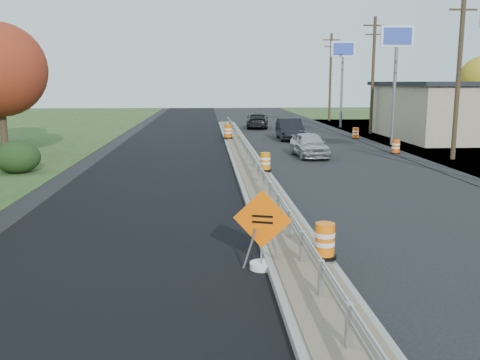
{
  "coord_description": "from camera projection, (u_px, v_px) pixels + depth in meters",
  "views": [
    {
      "loc": [
        -2.16,
        -19.5,
        4.24
      ],
      "look_at": [
        -1.06,
        -2.45,
        1.1
      ],
      "focal_mm": 40.0,
      "sensor_mm": 36.0,
      "label": 1
    }
  ],
  "objects": [
    {
      "name": "barrel_shoulder_near",
      "position": [
        396.0,
        147.0,
        31.95
      ],
      "size": [
        0.58,
        0.58,
        0.85
      ],
      "color": "black",
      "rests_on": "ground"
    },
    {
      "name": "guardrail",
      "position": [
        246.0,
        148.0,
        28.75
      ],
      "size": [
        0.1,
        46.15,
        0.72
      ],
      "color": "silver",
      "rests_on": "median"
    },
    {
      "name": "milled_overlay",
      "position": [
        165.0,
        160.0,
        29.58
      ],
      "size": [
        7.2,
        120.0,
        0.01
      ],
      "primitive_type": "cube",
      "color": "black",
      "rests_on": "ground"
    },
    {
      "name": "caution_sign",
      "position": [
        262.0,
        249.0,
        12.2
      ],
      "size": [
        1.3,
        0.56,
        1.86
      ],
      "rotation": [
        0.0,
        0.0,
        -0.3
      ],
      "color": "white",
      "rests_on": "ground"
    },
    {
      "name": "barrel_median_far",
      "position": [
        228.0,
        132.0,
        38.39
      ],
      "size": [
        0.68,
        0.68,
        0.99
      ],
      "color": "black",
      "rests_on": "median"
    },
    {
      "name": "utility_pole_north",
      "position": [
        330.0,
        75.0,
        58.16
      ],
      "size": [
        1.9,
        0.26,
        9.4
      ],
      "color": "#473523",
      "rests_on": "ground"
    },
    {
      "name": "barrel_median_near",
      "position": [
        325.0,
        241.0,
        12.28
      ],
      "size": [
        0.57,
        0.57,
        0.83
      ],
      "color": "black",
      "rests_on": "median"
    },
    {
      "name": "barrel_median_mid",
      "position": [
        265.0,
        162.0,
        24.38
      ],
      "size": [
        0.57,
        0.57,
        0.84
      ],
      "color": "black",
      "rests_on": "median"
    },
    {
      "name": "pylon_sign_mid",
      "position": [
        397.0,
        48.0,
        35.24
      ],
      "size": [
        2.2,
        0.3,
        7.9
      ],
      "color": "slate",
      "rests_on": "ground"
    },
    {
      "name": "barrel_shoulder_mid",
      "position": [
        355.0,
        133.0,
        40.47
      ],
      "size": [
        0.58,
        0.58,
        0.85
      ],
      "color": "black",
      "rests_on": "ground"
    },
    {
      "name": "car_silver",
      "position": [
        309.0,
        145.0,
        30.59
      ],
      "size": [
        1.89,
        4.21,
        1.41
      ],
      "primitive_type": "imported",
      "rotation": [
        0.0,
        0.0,
        0.06
      ],
      "color": "#B6B7BB",
      "rests_on": "ground"
    },
    {
      "name": "utility_pole_smid",
      "position": [
        459.0,
        69.0,
        28.71
      ],
      "size": [
        1.9,
        0.26,
        9.4
      ],
      "color": "#473523",
      "rests_on": "ground"
    },
    {
      "name": "pylon_sign_north",
      "position": [
        343.0,
        57.0,
        48.98
      ],
      "size": [
        2.2,
        0.3,
        7.9
      ],
      "color": "slate",
      "rests_on": "ground"
    },
    {
      "name": "car_dark_far",
      "position": [
        258.0,
        121.0,
        49.68
      ],
      "size": [
        2.5,
        5.03,
        1.4
      ],
      "primitive_type": "imported",
      "rotation": [
        0.0,
        0.0,
        3.03
      ],
      "color": "black",
      "rests_on": "ground"
    },
    {
      "name": "car_dark_mid",
      "position": [
        290.0,
        129.0,
        39.82
      ],
      "size": [
        1.8,
        4.83,
        1.58
      ],
      "primitive_type": "imported",
      "rotation": [
        0.0,
        0.0,
        -0.03
      ],
      "color": "black",
      "rests_on": "ground"
    },
    {
      "name": "hedge_north",
      "position": [
        18.0,
        157.0,
        25.1
      ],
      "size": [
        2.09,
        2.09,
        1.52
      ],
      "primitive_type": "ellipsoid",
      "color": "black",
      "rests_on": "ground"
    },
    {
      "name": "median",
      "position": [
        247.0,
        162.0,
        27.88
      ],
      "size": [
        1.6,
        55.0,
        0.23
      ],
      "color": "gray",
      "rests_on": "ground"
    },
    {
      "name": "utility_pole_nmid",
      "position": [
        373.0,
        73.0,
        43.44
      ],
      "size": [
        1.9,
        0.26,
        9.4
      ],
      "color": "#473523",
      "rests_on": "ground"
    },
    {
      "name": "ground",
      "position": [
        264.0,
        197.0,
        20.04
      ],
      "size": [
        140.0,
        140.0,
        0.0
      ],
      "primitive_type": "plane",
      "color": "black",
      "rests_on": "ground"
    }
  ]
}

